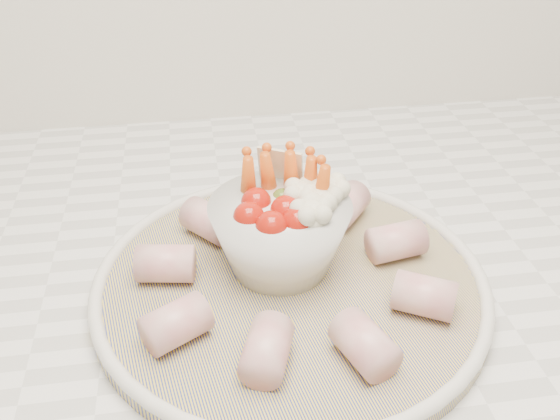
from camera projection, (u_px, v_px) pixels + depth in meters
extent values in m
cube|color=silver|center=(230.00, 261.00, 0.63)|extent=(2.04, 0.62, 0.04)
cylinder|color=navy|center=(291.00, 286.00, 0.56)|extent=(0.40, 0.40, 0.01)
torus|color=silver|center=(291.00, 279.00, 0.55)|extent=(0.35, 0.35, 0.01)
sphere|color=#A8160A|center=(249.00, 217.00, 0.52)|extent=(0.03, 0.03, 0.03)
sphere|color=#A8160A|center=(271.00, 227.00, 0.51)|extent=(0.03, 0.03, 0.03)
sphere|color=#A8160A|center=(298.00, 222.00, 0.51)|extent=(0.03, 0.03, 0.03)
sphere|color=#A8160A|center=(256.00, 203.00, 0.54)|extent=(0.03, 0.03, 0.03)
sphere|color=#A8160A|center=(286.00, 211.00, 0.53)|extent=(0.03, 0.03, 0.03)
sphere|color=#486421|center=(283.00, 199.00, 0.55)|extent=(0.02, 0.02, 0.02)
cone|color=#D35213|center=(268.00, 180.00, 0.55)|extent=(0.03, 0.04, 0.06)
cone|color=#D35213|center=(291.00, 178.00, 0.56)|extent=(0.03, 0.03, 0.06)
cone|color=#D35213|center=(311.00, 184.00, 0.55)|extent=(0.02, 0.03, 0.06)
cone|color=#D35213|center=(248.00, 184.00, 0.55)|extent=(0.02, 0.03, 0.06)
cone|color=#D35213|center=(321.00, 193.00, 0.54)|extent=(0.02, 0.03, 0.06)
sphere|color=beige|center=(321.00, 204.00, 0.53)|extent=(0.03, 0.03, 0.03)
sphere|color=beige|center=(312.00, 218.00, 0.52)|extent=(0.03, 0.03, 0.03)
sphere|color=beige|center=(329.00, 194.00, 0.55)|extent=(0.03, 0.03, 0.03)
sphere|color=beige|center=(303.00, 199.00, 0.54)|extent=(0.03, 0.03, 0.03)
cube|color=beige|center=(281.00, 170.00, 0.57)|extent=(0.04, 0.03, 0.05)
cylinder|color=#BF575F|center=(396.00, 241.00, 0.57)|extent=(0.05, 0.04, 0.03)
cylinder|color=#BF575F|center=(346.00, 206.00, 0.62)|extent=(0.06, 0.06, 0.03)
cylinder|color=#BF575F|center=(271.00, 195.00, 0.64)|extent=(0.03, 0.05, 0.03)
cylinder|color=#BF575F|center=(209.00, 221.00, 0.60)|extent=(0.06, 0.06, 0.03)
cylinder|color=#BF575F|center=(166.00, 263.00, 0.54)|extent=(0.05, 0.04, 0.03)
cylinder|color=#BF575F|center=(176.00, 324.00, 0.48)|extent=(0.06, 0.05, 0.03)
cylinder|color=#BF575F|center=(267.00, 350.00, 0.46)|extent=(0.05, 0.06, 0.03)
cylinder|color=#BF575F|center=(365.00, 344.00, 0.46)|extent=(0.05, 0.06, 0.03)
cylinder|color=#BF575F|center=(424.00, 296.00, 0.51)|extent=(0.06, 0.05, 0.03)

